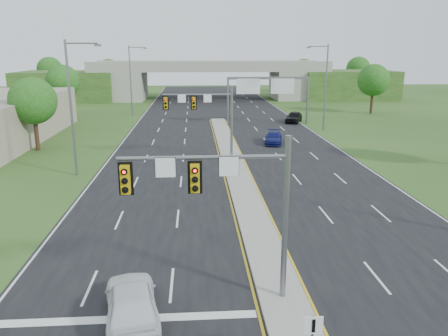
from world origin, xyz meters
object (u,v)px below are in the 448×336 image
signal_mast_far (208,110)px  signal_mast_near (229,194)px  car_far_c (294,117)px  car_far_b (274,138)px  keep_right_sign (313,336)px  sign_gantry (267,87)px  overpass (210,83)px  car_white (132,302)px

signal_mast_far → signal_mast_near: bearing=-90.0°
signal_mast_far → car_far_c: 25.70m
signal_mast_far → car_far_b: (7.60, 6.83, -4.06)m
car_far_c → signal_mast_near: bearing=-81.7°
keep_right_sign → sign_gantry: 50.04m
signal_mast_far → overpass: 55.13m
keep_right_sign → sign_gantry: bearing=82.3°
signal_mast_near → sign_gantry: (8.95, 44.99, 0.51)m
signal_mast_far → keep_right_sign: bearing=-85.6°
sign_gantry → car_white: size_ratio=2.38×
signal_mast_far → overpass: (2.26, 55.07, -1.17)m
signal_mast_near → signal_mast_far: same height
sign_gantry → car_far_c: sign_gantry is taller
sign_gantry → signal_mast_far: bearing=-114.1°
signal_mast_far → sign_gantry: (8.95, 19.99, 0.51)m
car_far_b → signal_mast_far: bearing=-125.3°
overpass → signal_mast_far: bearing=-92.4°
signal_mast_far → sign_gantry: bearing=65.9°
keep_right_sign → car_far_b: 36.68m
signal_mast_far → sign_gantry: 21.91m
overpass → car_far_c: size_ratio=17.22×
sign_gantry → overpass: overpass is taller
keep_right_sign → car_far_c: 52.29m
car_far_b → keep_right_sign: bearing=-85.6°
car_white → signal_mast_near: bearing=-174.5°
signal_mast_near → car_far_c: bearing=74.1°
overpass → car_white: 81.42m
signal_mast_far → car_far_c: (13.26, 21.66, -3.91)m
car_white → car_far_c: 50.69m
overpass → car_far_c: (11.00, -33.41, -2.74)m
signal_mast_near → car_far_b: bearing=76.6°
signal_mast_near → car_far_c: size_ratio=1.51×
signal_mast_near → keep_right_sign: size_ratio=3.18×
overpass → keep_right_sign: bearing=-90.0°
signal_mast_far → car_white: (-3.81, -26.07, -3.88)m
car_far_b → overpass: bearing=109.1°
sign_gantry → overpass: bearing=100.8°
car_white → car_far_b: bearing=-119.4°
signal_mast_near → overpass: bearing=88.4°
sign_gantry → car_white: (-12.75, -46.07, -4.39)m
sign_gantry → car_far_b: sign_gantry is taller
signal_mast_far → car_far_c: size_ratio=1.51×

